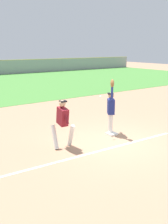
# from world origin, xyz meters

# --- Properties ---
(ground_plane) EXTENTS (81.07, 81.07, 0.00)m
(ground_plane) POSITION_xyz_m (0.00, 0.00, 0.00)
(ground_plane) COLOR tan
(chalk_foul_line) EXTENTS (11.99, 0.68, 0.01)m
(chalk_foul_line) POSITION_xyz_m (-3.59, -0.33, 0.00)
(chalk_foul_line) COLOR white
(chalk_foul_line) RESTS_ON ground_plane
(first_base) EXTENTS (0.38, 0.38, 0.08)m
(first_base) POSITION_xyz_m (0.41, 0.57, 0.04)
(first_base) COLOR white
(first_base) RESTS_ON ground_plane
(fielder) EXTENTS (0.59, 0.80, 2.28)m
(fielder) POSITION_xyz_m (0.45, 0.71, 1.12)
(fielder) COLOR silver
(fielder) RESTS_ON ground_plane
(runner) EXTENTS (0.72, 0.84, 1.72)m
(runner) POSITION_xyz_m (-1.90, 0.54, 1.00)
(runner) COLOR white
(runner) RESTS_ON ground_plane
(baseball) EXTENTS (0.07, 0.07, 0.07)m
(baseball) POSITION_xyz_m (-0.08, 0.74, 1.62)
(baseball) COLOR white
(parked_car_blue) EXTENTS (4.56, 2.45, 1.25)m
(parked_car_blue) POSITION_xyz_m (9.96, 30.76, 0.67)
(parked_car_blue) COLOR #23389E
(parked_car_blue) RESTS_ON ground_plane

